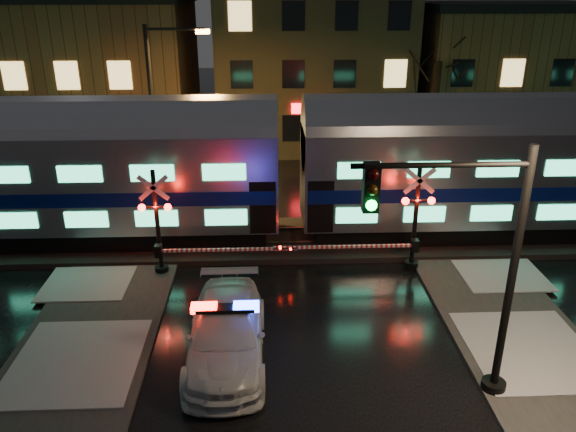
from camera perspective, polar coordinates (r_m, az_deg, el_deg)
The scene contains 11 objects.
ground at distance 19.13m, azimuth 1.22°, elevation -8.95°, with size 120.00×120.00×0.00m, color black.
ballast at distance 23.49m, azimuth 0.49°, elevation -2.38°, with size 90.00×4.20×0.24m, color black.
building_left at distance 40.50m, azimuth -20.01°, elevation 13.29°, with size 14.00×10.00×9.00m, color #51371F.
building_mid at distance 39.17m, azimuth 2.26°, elevation 16.14°, with size 12.00×11.00×11.50m, color brown.
building_right at distance 41.94m, azimuth 20.78°, elevation 13.11°, with size 12.00×10.00×8.50m, color #51371F.
train at distance 22.32m, azimuth 0.20°, elevation 5.25°, with size 51.00×3.12×5.92m.
police_car at distance 16.37m, azimuth -6.27°, elevation -11.75°, with size 2.24×5.42×1.74m.
crossing_signal_right at distance 20.97m, azimuth 11.86°, elevation -1.20°, with size 5.90×0.66×4.18m.
crossing_signal_left at distance 20.69m, azimuth -12.11°, elevation -1.76°, with size 5.69×0.65×4.03m.
traffic_light at distance 14.14m, azimuth 18.01°, elevation -5.57°, with size 4.34×0.75×6.72m.
streetlight at distance 26.26m, azimuth -12.98°, elevation 10.64°, with size 2.83×0.30×8.46m.
Camera 1 is at (-1.07, -16.33, 9.91)m, focal length 35.00 mm.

